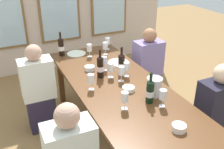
{
  "coord_description": "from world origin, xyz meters",
  "views": [
    {
      "loc": [
        -1.11,
        -2.15,
        2.09
      ],
      "look_at": [
        0.0,
        0.21,
        0.79
      ],
      "focal_mm": 41.89,
      "sensor_mm": 36.0,
      "label": 1
    }
  ],
  "objects_px": {
    "seated_person_3": "(147,69)",
    "wine_bottle_0": "(150,91)",
    "seated_person_1": "(214,117)",
    "white_plate_1": "(76,54)",
    "wine_glass_3": "(108,41)",
    "wine_glass_6": "(111,68)",
    "wine_bottle_2": "(100,67)",
    "wine_bottle_3": "(121,64)",
    "wine_glass_5": "(105,46)",
    "dining_table": "(120,92)",
    "metal_pitcher": "(154,87)",
    "seated_person_2": "(39,91)",
    "wine_glass_2": "(163,95)",
    "wine_bottle_1": "(61,47)",
    "wine_glass_0": "(125,97)",
    "white_plate_0": "(118,62)",
    "wine_glass_9": "(121,71)",
    "tasting_bowl_2": "(128,89)",
    "wine_glass_7": "(91,79)",
    "tasting_bowl_1": "(90,68)",
    "tasting_bowl_0": "(179,128)",
    "wine_glass_4": "(126,67)",
    "wine_glass_8": "(90,48)"
  },
  "relations": [
    {
      "from": "seated_person_3",
      "to": "wine_bottle_0",
      "type": "bearing_deg",
      "value": -121.87
    },
    {
      "from": "wine_bottle_0",
      "to": "seated_person_1",
      "type": "bearing_deg",
      "value": -20.71
    },
    {
      "from": "white_plate_1",
      "to": "wine_glass_3",
      "type": "height_order",
      "value": "wine_glass_3"
    },
    {
      "from": "wine_glass_6",
      "to": "wine_bottle_2",
      "type": "bearing_deg",
      "value": 152.07
    },
    {
      "from": "wine_bottle_3",
      "to": "wine_glass_5",
      "type": "xyz_separation_m",
      "value": [
        0.07,
        0.62,
        -0.0
      ]
    },
    {
      "from": "dining_table",
      "to": "metal_pitcher",
      "type": "height_order",
      "value": "metal_pitcher"
    },
    {
      "from": "wine_bottle_0",
      "to": "seated_person_2",
      "type": "relative_size",
      "value": 0.28
    },
    {
      "from": "white_plate_1",
      "to": "wine_bottle_2",
      "type": "distance_m",
      "value": 0.8
    },
    {
      "from": "seated_person_3",
      "to": "wine_glass_2",
      "type": "bearing_deg",
      "value": -116.62
    },
    {
      "from": "wine_bottle_0",
      "to": "wine_bottle_1",
      "type": "distance_m",
      "value": 1.57
    },
    {
      "from": "wine_glass_0",
      "to": "white_plate_1",
      "type": "bearing_deg",
      "value": 89.24
    },
    {
      "from": "white_plate_0",
      "to": "seated_person_3",
      "type": "height_order",
      "value": "seated_person_3"
    },
    {
      "from": "wine_bottle_0",
      "to": "wine_glass_5",
      "type": "bearing_deg",
      "value": 85.21
    },
    {
      "from": "wine_glass_9",
      "to": "seated_person_1",
      "type": "height_order",
      "value": "seated_person_1"
    },
    {
      "from": "tasting_bowl_2",
      "to": "wine_glass_7",
      "type": "height_order",
      "value": "wine_glass_7"
    },
    {
      "from": "seated_person_3",
      "to": "tasting_bowl_1",
      "type": "bearing_deg",
      "value": -172.11
    },
    {
      "from": "wine_bottle_1",
      "to": "wine_bottle_2",
      "type": "bearing_deg",
      "value": -74.74
    },
    {
      "from": "dining_table",
      "to": "tasting_bowl_0",
      "type": "distance_m",
      "value": 0.86
    },
    {
      "from": "wine_glass_4",
      "to": "seated_person_2",
      "type": "bearing_deg",
      "value": 153.1
    },
    {
      "from": "wine_glass_3",
      "to": "seated_person_1",
      "type": "relative_size",
      "value": 0.16
    },
    {
      "from": "metal_pitcher",
      "to": "wine_glass_3",
      "type": "relative_size",
      "value": 1.09
    },
    {
      "from": "tasting_bowl_0",
      "to": "wine_bottle_0",
      "type": "bearing_deg",
      "value": 88.3
    },
    {
      "from": "white_plate_0",
      "to": "wine_glass_4",
      "type": "relative_size",
      "value": 1.54
    },
    {
      "from": "seated_person_1",
      "to": "seated_person_2",
      "type": "xyz_separation_m",
      "value": [
        -1.51,
        1.29,
        0.0
      ]
    },
    {
      "from": "wine_glass_5",
      "to": "wine_glass_6",
      "type": "bearing_deg",
      "value": -108.43
    },
    {
      "from": "metal_pitcher",
      "to": "wine_glass_9",
      "type": "relative_size",
      "value": 1.09
    },
    {
      "from": "wine_glass_3",
      "to": "wine_glass_6",
      "type": "xyz_separation_m",
      "value": [
        -0.33,
        -0.83,
        -0.0
      ]
    },
    {
      "from": "tasting_bowl_1",
      "to": "wine_glass_4",
      "type": "relative_size",
      "value": 0.7
    },
    {
      "from": "wine_glass_0",
      "to": "seated_person_1",
      "type": "distance_m",
      "value": 1.0
    },
    {
      "from": "wine_bottle_1",
      "to": "wine_glass_4",
      "type": "distance_m",
      "value": 1.06
    },
    {
      "from": "wine_bottle_0",
      "to": "wine_bottle_3",
      "type": "bearing_deg",
      "value": 86.63
    },
    {
      "from": "white_plate_0",
      "to": "wine_glass_8",
      "type": "distance_m",
      "value": 0.45
    },
    {
      "from": "wine_bottle_2",
      "to": "wine_glass_7",
      "type": "height_order",
      "value": "wine_bottle_2"
    },
    {
      "from": "metal_pitcher",
      "to": "wine_glass_0",
      "type": "relative_size",
      "value": 1.09
    },
    {
      "from": "wine_bottle_1",
      "to": "seated_person_3",
      "type": "bearing_deg",
      "value": -23.88
    },
    {
      "from": "wine_bottle_2",
      "to": "wine_glass_9",
      "type": "height_order",
      "value": "wine_bottle_2"
    },
    {
      "from": "dining_table",
      "to": "wine_glass_3",
      "type": "bearing_deg",
      "value": 72.8
    },
    {
      "from": "white_plate_1",
      "to": "seated_person_2",
      "type": "xyz_separation_m",
      "value": [
        -0.62,
        -0.43,
        -0.22
      ]
    },
    {
      "from": "wine_glass_0",
      "to": "wine_glass_8",
      "type": "bearing_deg",
      "value": 83.15
    },
    {
      "from": "wine_bottle_3",
      "to": "wine_glass_5",
      "type": "relative_size",
      "value": 1.87
    },
    {
      "from": "dining_table",
      "to": "metal_pitcher",
      "type": "distance_m",
      "value": 0.4
    },
    {
      "from": "tasting_bowl_1",
      "to": "wine_glass_9",
      "type": "relative_size",
      "value": 0.7
    },
    {
      "from": "wine_glass_3",
      "to": "tasting_bowl_1",
      "type": "bearing_deg",
      "value": -131.19
    },
    {
      "from": "wine_glass_5",
      "to": "seated_person_2",
      "type": "relative_size",
      "value": 0.16
    },
    {
      "from": "wine_glass_8",
      "to": "seated_person_2",
      "type": "height_order",
      "value": "seated_person_2"
    },
    {
      "from": "wine_glass_4",
      "to": "seated_person_3",
      "type": "relative_size",
      "value": 0.16
    },
    {
      "from": "wine_glass_6",
      "to": "wine_bottle_3",
      "type": "bearing_deg",
      "value": 14.6
    },
    {
      "from": "tasting_bowl_2",
      "to": "wine_glass_8",
      "type": "xyz_separation_m",
      "value": [
        -0.03,
        1.03,
        0.1
      ]
    },
    {
      "from": "white_plate_0",
      "to": "wine_glass_0",
      "type": "distance_m",
      "value": 1.05
    },
    {
      "from": "wine_glass_5",
      "to": "white_plate_0",
      "type": "bearing_deg",
      "value": -83.51
    }
  ]
}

